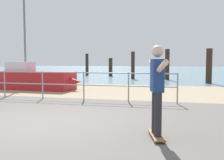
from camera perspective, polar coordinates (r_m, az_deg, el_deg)
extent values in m
cube|color=#605B56|center=(5.51, -23.28, -11.39)|extent=(24.00, 10.00, 0.04)
cube|color=tan|center=(12.71, -0.87, -2.29)|extent=(24.00, 6.00, 0.04)
cube|color=slate|center=(40.36, 9.42, 2.16)|extent=(72.00, 50.00, 0.04)
cylinder|color=gray|center=(11.00, -22.46, -0.90)|extent=(0.05, 0.05, 1.05)
cylinder|color=gray|center=(10.12, -14.97, -1.14)|extent=(0.05, 0.05, 1.05)
cylinder|color=gray|center=(9.43, -6.21, -1.41)|extent=(0.05, 0.05, 1.05)
cylinder|color=gray|center=(9.00, 3.64, -1.66)|extent=(0.05, 0.05, 1.05)
cylinder|color=gray|center=(8.85, 14.15, -1.88)|extent=(0.05, 0.05, 1.05)
cylinder|color=gray|center=(10.51, -18.94, 1.67)|extent=(11.49, 0.04, 0.04)
cylinder|color=gray|center=(10.53, -18.88, -0.73)|extent=(11.49, 0.04, 0.04)
cube|color=#B21E23|center=(13.70, -17.32, -0.12)|extent=(4.46, 1.62, 0.90)
cone|color=#B21E23|center=(12.60, -9.02, -0.35)|extent=(1.14, 0.82, 0.77)
cylinder|color=slate|center=(13.94, -18.61, 10.95)|extent=(0.10, 0.10, 4.46)
cube|color=silver|center=(14.02, -19.42, 2.79)|extent=(1.24, 0.96, 0.50)
cube|color=brown|center=(5.02, 9.68, -11.78)|extent=(0.40, 0.82, 0.02)
cylinder|color=#3FBF59|center=(4.79, 11.28, -13.14)|extent=(0.04, 0.07, 0.06)
cylinder|color=#3FBF59|center=(4.76, 9.34, -13.23)|extent=(0.04, 0.07, 0.06)
cylinder|color=#3FBF59|center=(5.31, 9.97, -11.36)|extent=(0.04, 0.07, 0.06)
cylinder|color=#3FBF59|center=(5.28, 8.24, -11.42)|extent=(0.04, 0.07, 0.06)
cylinder|color=#26262B|center=(4.81, 10.01, -7.45)|extent=(0.14, 0.14, 0.80)
cylinder|color=#26262B|center=(5.04, 9.49, -6.90)|extent=(0.14, 0.14, 0.80)
cube|color=navy|center=(4.83, 9.85, 0.99)|extent=(0.29, 0.40, 0.60)
sphere|color=beige|center=(4.83, 9.92, 6.21)|extent=(0.22, 0.22, 0.22)
cylinder|color=beige|center=(4.39, 10.97, 2.98)|extent=(0.23, 0.56, 0.23)
cylinder|color=beige|center=(5.27, 8.96, 3.21)|extent=(0.23, 0.56, 0.23)
cylinder|color=#332319|center=(26.07, -5.49, 3.42)|extent=(0.30, 0.30, 2.14)
cylinder|color=#332319|center=(24.40, -0.31, 2.85)|extent=(0.35, 0.35, 1.69)
cylinder|color=#332319|center=(20.61, 4.60, 3.23)|extent=(0.29, 0.29, 2.16)
cylinder|color=#332319|center=(19.96, 12.00, 3.33)|extent=(0.33, 0.33, 2.31)
cylinder|color=#332319|center=(17.43, 20.47, 2.86)|extent=(0.37, 0.37, 2.21)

